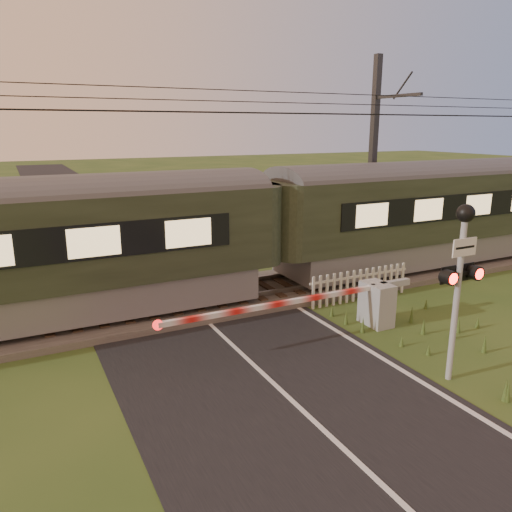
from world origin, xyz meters
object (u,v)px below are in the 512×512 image
train (266,228)px  catenary_mast (374,156)px  picket_fence (360,285)px  boom_gate (367,303)px  crossing_signal (461,262)px

train → catenary_mast: (5.87, 2.23, 1.91)m
picket_fence → catenary_mast: 6.54m
boom_gate → picket_fence: 2.06m
train → crossing_signal: train is taller
boom_gate → crossing_signal: (-0.27, -3.05, 1.89)m
train → boom_gate: size_ratio=5.53×
train → picket_fence: size_ratio=10.87×
boom_gate → catenary_mast: bearing=50.7°
train → catenary_mast: bearing=20.8°
boom_gate → catenary_mast: 8.27m
boom_gate → catenary_mast: (4.79, 5.85, 3.36)m
boom_gate → crossing_signal: 3.59m
train → crossing_signal: 6.72m
boom_gate → picket_fence: bearing=56.8°
crossing_signal → catenary_mast: bearing=60.4°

